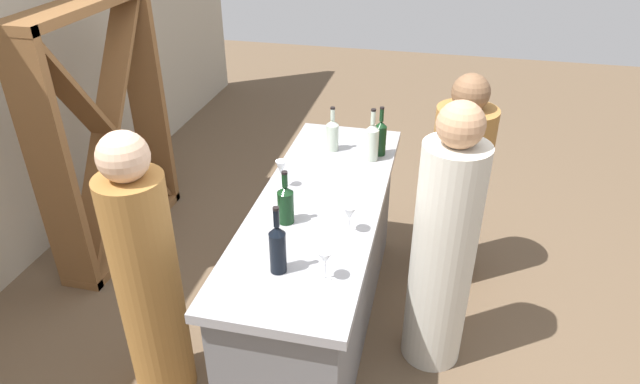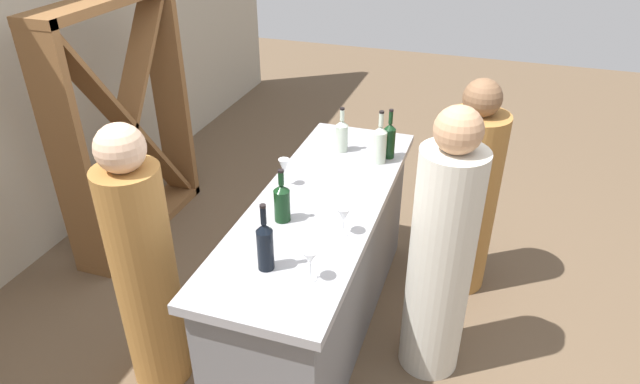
{
  "view_description": "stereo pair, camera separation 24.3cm",
  "coord_description": "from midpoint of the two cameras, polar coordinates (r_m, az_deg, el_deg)",
  "views": [
    {
      "loc": [
        -2.49,
        -0.58,
        2.46
      ],
      "look_at": [
        0.0,
        0.0,
        0.96
      ],
      "focal_mm": 31.28,
      "sensor_mm": 36.0,
      "label": 1
    },
    {
      "loc": [
        -2.43,
        -0.81,
        2.46
      ],
      "look_at": [
        0.0,
        0.0,
        0.96
      ],
      "focal_mm": 31.28,
      "sensor_mm": 36.0,
      "label": 2
    }
  ],
  "objects": [
    {
      "name": "person_right_guest",
      "position": [
        2.9,
        -19.52,
        -8.74
      ],
      "size": [
        0.36,
        0.36,
        1.51
      ],
      "rotation": [
        0.0,
        0.0,
        -1.73
      ],
      "color": "#9E6B33",
      "rests_on": "ground"
    },
    {
      "name": "wine_bottle_second_left_dark_green",
      "position": [
        2.77,
        -6.05,
        -1.21
      ],
      "size": [
        0.08,
        0.08,
        0.29
      ],
      "color": "black",
      "rests_on": "bar_counter"
    },
    {
      "name": "person_center_guest",
      "position": [
        2.96,
        10.21,
        -6.01
      ],
      "size": [
        0.38,
        0.38,
        1.55
      ],
      "rotation": [
        0.0,
        0.0,
        1.4
      ],
      "color": "beige",
      "rests_on": "ground"
    },
    {
      "name": "ground_plane",
      "position": [
        3.55,
        -2.02,
        -13.47
      ],
      "size": [
        12.0,
        12.0,
        0.0
      ],
      "primitive_type": "plane",
      "color": "brown"
    },
    {
      "name": "wine_bottle_rightmost_dark_green",
      "position": [
        3.43,
        4.18,
        5.61
      ],
      "size": [
        0.07,
        0.07,
        0.31
      ],
      "color": "black",
      "rests_on": "bar_counter"
    },
    {
      "name": "wine_rack",
      "position": [
        4.16,
        -22.68,
        5.61
      ],
      "size": [
        1.25,
        0.28,
        1.75
      ],
      "color": "brown",
      "rests_on": "ground"
    },
    {
      "name": "person_left_guest",
      "position": [
        3.66,
        11.98,
        0.1
      ],
      "size": [
        0.46,
        0.46,
        1.43
      ],
      "rotation": [
        0.0,
        0.0,
        1.31
      ],
      "color": "#9E6B33",
      "rests_on": "ground"
    },
    {
      "name": "bar_counter",
      "position": [
        3.25,
        -2.16,
        -7.65
      ],
      "size": [
        1.97,
        0.66,
        0.91
      ],
      "color": "slate",
      "rests_on": "ground"
    },
    {
      "name": "wine_bottle_second_right_clear_pale",
      "position": [
        3.48,
        -0.73,
        5.91
      ],
      "size": [
        0.08,
        0.08,
        0.29
      ],
      "color": "#B7C6B2",
      "rests_on": "bar_counter"
    },
    {
      "name": "wine_bottle_leftmost_near_black",
      "position": [
        2.44,
        -7.23,
        -5.72
      ],
      "size": [
        0.07,
        0.07,
        0.33
      ],
      "color": "black",
      "rests_on": "bar_counter"
    },
    {
      "name": "wine_glass_near_center",
      "position": [
        2.38,
        -2.44,
        -6.84
      ],
      "size": [
        0.07,
        0.07,
        0.15
      ],
      "color": "white",
      "rests_on": "bar_counter"
    },
    {
      "name": "wine_bottle_center_clear_pale",
      "position": [
        3.36,
        3.28,
        5.21
      ],
      "size": [
        0.08,
        0.08,
        0.33
      ],
      "color": "#B7C6B2",
      "rests_on": "bar_counter"
    },
    {
      "name": "wine_glass_near_left",
      "position": [
        2.68,
        0.43,
        -2.29
      ],
      "size": [
        0.08,
        0.08,
        0.15
      ],
      "color": "white",
      "rests_on": "bar_counter"
    },
    {
      "name": "wine_glass_near_right",
      "position": [
        3.08,
        -6.26,
        2.3
      ],
      "size": [
        0.06,
        0.06,
        0.16
      ],
      "color": "white",
      "rests_on": "bar_counter"
    }
  ]
}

